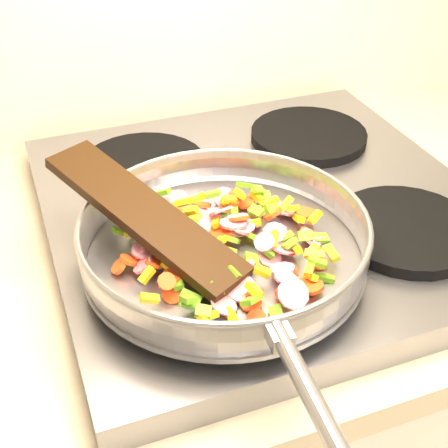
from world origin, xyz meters
name	(u,v)px	position (x,y,z in m)	size (l,w,h in m)	color
cooktop	(264,212)	(-0.70, 1.67, 0.92)	(0.60, 0.60, 0.04)	#939399
grate_fl	(204,279)	(-0.84, 1.52, 0.95)	(0.19, 0.19, 0.02)	black
grate_fr	(406,229)	(-0.56, 1.52, 0.95)	(0.19, 0.19, 0.02)	black
grate_bl	(143,166)	(-0.84, 1.81, 0.95)	(0.19, 0.19, 0.02)	black
grate_br	(309,135)	(-0.56, 1.81, 0.95)	(0.19, 0.19, 0.02)	black
saute_pan	(225,238)	(-0.81, 1.54, 0.99)	(0.38, 0.55, 0.06)	#9E9EA5
vegetable_heap	(225,241)	(-0.80, 1.55, 0.98)	(0.27, 0.28, 0.05)	#ED4617
wooden_spatula	(144,214)	(-0.89, 1.59, 1.01)	(0.29, 0.07, 0.01)	black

